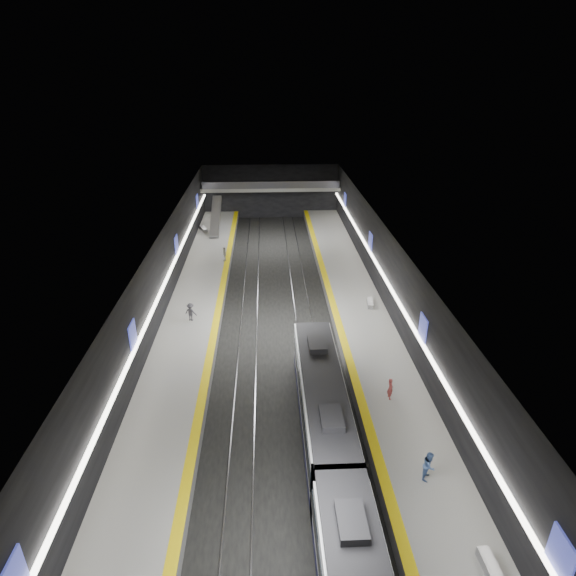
{
  "coord_description": "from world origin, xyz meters",
  "views": [
    {
      "loc": [
        -0.76,
        -36.5,
        21.19
      ],
      "look_at": [
        1.15,
        4.4,
        2.2
      ],
      "focal_mm": 30.0,
      "sensor_mm": 36.0,
      "label": 1
    }
  ],
  "objects_px": {
    "passenger_left_a": "(225,254)",
    "bench_right_far": "(370,303)",
    "train": "(338,493)",
    "passenger_right_b": "(429,466)",
    "escalator": "(216,216)",
    "passenger_left_b": "(191,312)",
    "bench_right_near": "(492,571)",
    "passenger_right_a": "(390,389)",
    "bench_left_far": "(204,229)"
  },
  "relations": [
    {
      "from": "train",
      "to": "passenger_left_a",
      "type": "xyz_separation_m",
      "value": [
        -8.06,
        34.24,
        -0.38
      ]
    },
    {
      "from": "escalator",
      "to": "passenger_left_b",
      "type": "height_order",
      "value": "escalator"
    },
    {
      "from": "passenger_left_a",
      "to": "passenger_left_b",
      "type": "relative_size",
      "value": 0.99
    },
    {
      "from": "escalator",
      "to": "passenger_right_b",
      "type": "distance_m",
      "value": 46.23
    },
    {
      "from": "passenger_left_a",
      "to": "passenger_left_b",
      "type": "bearing_deg",
      "value": -17.38
    },
    {
      "from": "escalator",
      "to": "bench_right_far",
      "type": "bearing_deg",
      "value": -55.08
    },
    {
      "from": "escalator",
      "to": "bench_left_far",
      "type": "distance_m",
      "value": 2.4
    },
    {
      "from": "bench_right_near",
      "to": "passenger_left_b",
      "type": "xyz_separation_m",
      "value": [
        -16.2,
        23.81,
        0.57
      ]
    },
    {
      "from": "bench_right_far",
      "to": "passenger_left_a",
      "type": "relative_size",
      "value": 1.1
    },
    {
      "from": "passenger_right_a",
      "to": "passenger_left_b",
      "type": "distance_m",
      "value": 18.62
    },
    {
      "from": "passenger_right_b",
      "to": "passenger_left_b",
      "type": "relative_size",
      "value": 1.05
    },
    {
      "from": "bench_right_near",
      "to": "passenger_left_b",
      "type": "relative_size",
      "value": 1.23
    },
    {
      "from": "bench_right_far",
      "to": "passenger_right_a",
      "type": "relative_size",
      "value": 1.17
    },
    {
      "from": "bench_left_far",
      "to": "passenger_left_b",
      "type": "xyz_separation_m",
      "value": [
        1.75,
        -25.05,
        0.58
      ]
    },
    {
      "from": "train",
      "to": "bench_right_far",
      "type": "height_order",
      "value": "train"
    },
    {
      "from": "escalator",
      "to": "bench_left_far",
      "type": "bearing_deg",
      "value": -170.3
    },
    {
      "from": "bench_right_far",
      "to": "train",
      "type": "bearing_deg",
      "value": -97.43
    },
    {
      "from": "bench_right_far",
      "to": "passenger_left_b",
      "type": "height_order",
      "value": "passenger_left_b"
    },
    {
      "from": "passenger_right_a",
      "to": "passenger_right_b",
      "type": "bearing_deg",
      "value": 176.61
    },
    {
      "from": "passenger_left_a",
      "to": "escalator",
      "type": "bearing_deg",
      "value": -179.96
    },
    {
      "from": "escalator",
      "to": "bench_left_far",
      "type": "xyz_separation_m",
      "value": [
        -1.7,
        -0.29,
        -1.66
      ]
    },
    {
      "from": "bench_right_far",
      "to": "passenger_left_a",
      "type": "distance_m",
      "value": 18.53
    },
    {
      "from": "bench_left_far",
      "to": "bench_right_near",
      "type": "height_order",
      "value": "bench_right_near"
    },
    {
      "from": "escalator",
      "to": "bench_right_near",
      "type": "distance_m",
      "value": 51.79
    },
    {
      "from": "train",
      "to": "passenger_right_b",
      "type": "distance_m",
      "value": 5.48
    },
    {
      "from": "bench_right_far",
      "to": "passenger_left_b",
      "type": "xyz_separation_m",
      "value": [
        -16.13,
        -2.18,
        0.6
      ]
    },
    {
      "from": "passenger_right_b",
      "to": "passenger_left_a",
      "type": "distance_m",
      "value": 34.95
    },
    {
      "from": "train",
      "to": "passenger_right_a",
      "type": "xyz_separation_m",
      "value": [
        4.71,
        8.74,
        -0.43
      ]
    },
    {
      "from": "bench_left_far",
      "to": "passenger_right_b",
      "type": "height_order",
      "value": "passenger_right_b"
    },
    {
      "from": "passenger_left_b",
      "to": "passenger_right_b",
      "type": "bearing_deg",
      "value": 150.61
    },
    {
      "from": "passenger_right_a",
      "to": "escalator",
      "type": "bearing_deg",
      "value": 14.85
    },
    {
      "from": "escalator",
      "to": "passenger_right_b",
      "type": "relative_size",
      "value": 4.63
    },
    {
      "from": "bench_right_far",
      "to": "passenger_right_b",
      "type": "bearing_deg",
      "value": -84.91
    },
    {
      "from": "train",
      "to": "escalator",
      "type": "height_order",
      "value": "escalator"
    },
    {
      "from": "escalator",
      "to": "passenger_left_a",
      "type": "relative_size",
      "value": 4.91
    },
    {
      "from": "passenger_left_a",
      "to": "passenger_right_a",
      "type": "bearing_deg",
      "value": 16.92
    },
    {
      "from": "train",
      "to": "escalator",
      "type": "distance_m",
      "value": 46.64
    },
    {
      "from": "bench_left_far",
      "to": "passenger_right_b",
      "type": "xyz_separation_m",
      "value": [
        16.84,
        -43.38,
        0.62
      ]
    },
    {
      "from": "passenger_right_b",
      "to": "bench_left_far",
      "type": "bearing_deg",
      "value": 52.75
    },
    {
      "from": "escalator",
      "to": "passenger_right_a",
      "type": "xyz_separation_m",
      "value": [
        14.71,
        -36.81,
        -1.13
      ]
    },
    {
      "from": "bench_right_near",
      "to": "passenger_left_a",
      "type": "bearing_deg",
      "value": 109.35
    },
    {
      "from": "bench_right_far",
      "to": "passenger_right_b",
      "type": "distance_m",
      "value": 20.55
    },
    {
      "from": "escalator",
      "to": "passenger_right_b",
      "type": "height_order",
      "value": "escalator"
    },
    {
      "from": "train",
      "to": "passenger_left_a",
      "type": "distance_m",
      "value": 35.18
    },
    {
      "from": "passenger_left_b",
      "to": "bench_right_near",
      "type": "bearing_deg",
      "value": 145.37
    },
    {
      "from": "passenger_left_a",
      "to": "bench_right_far",
      "type": "bearing_deg",
      "value": 40.53
    },
    {
      "from": "bench_left_far",
      "to": "passenger_left_b",
      "type": "distance_m",
      "value": 25.12
    },
    {
      "from": "escalator",
      "to": "bench_right_far",
      "type": "relative_size",
      "value": 4.45
    },
    {
      "from": "bench_right_near",
      "to": "passenger_left_b",
      "type": "distance_m",
      "value": 28.8
    },
    {
      "from": "train",
      "to": "passenger_right_a",
      "type": "bearing_deg",
      "value": 61.68
    }
  ]
}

